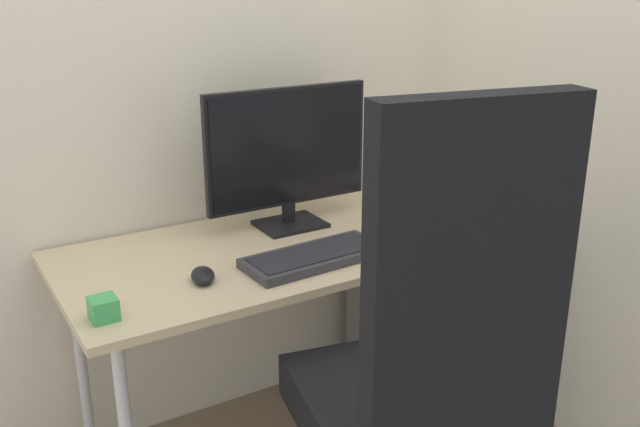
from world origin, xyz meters
name	(u,v)px	position (x,y,z in m)	size (l,w,h in m)	color
wall_back	(251,5)	(0.00, 0.35, 1.40)	(2.60, 0.04, 2.80)	beige
wall_side_right	(548,5)	(0.78, -0.15, 1.40)	(0.04, 1.74, 2.80)	beige
desk	(309,254)	(0.00, 0.00, 0.67)	(1.50, 0.65, 0.72)	#D1B78C
office_chair	(425,375)	(-0.11, -0.70, 0.65)	(0.62, 0.65, 1.30)	black
filing_cabinet	(428,318)	(0.51, 0.01, 0.31)	(0.38, 0.52, 0.61)	slate
monitor	(288,153)	(0.01, 0.14, 0.97)	(0.55, 0.16, 0.45)	black
keyboard	(315,257)	(-0.08, -0.16, 0.74)	(0.42, 0.19, 0.03)	#333338
mouse	(203,275)	(-0.40, -0.12, 0.74)	(0.06, 0.10, 0.03)	black
pen_holder	(432,189)	(0.55, 0.08, 0.77)	(0.10, 0.10, 0.18)	silver
notebook	(460,224)	(0.47, -0.17, 0.74)	(0.14, 0.17, 0.02)	silver
coffee_mug	(403,182)	(0.52, 0.21, 0.77)	(0.11, 0.07, 0.09)	#337FD8
desk_clamp_accessory	(104,309)	(-0.68, -0.20, 0.75)	(0.06, 0.06, 0.05)	#3FAD59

